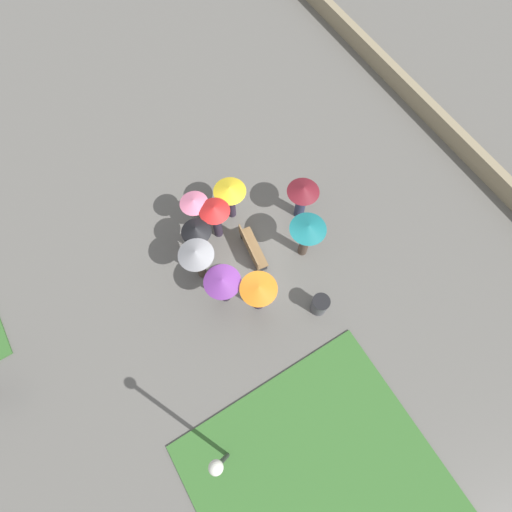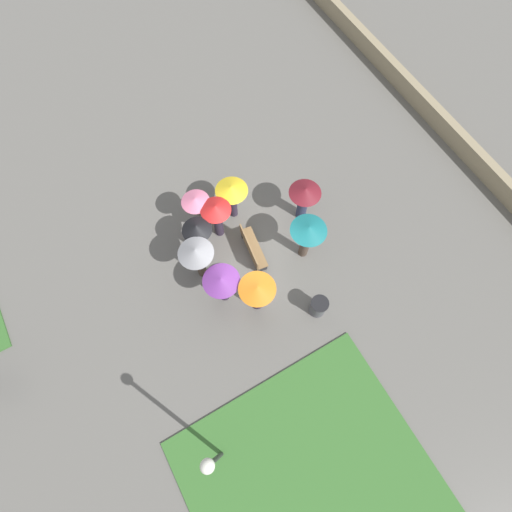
% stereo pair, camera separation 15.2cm
% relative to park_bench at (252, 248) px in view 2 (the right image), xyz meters
% --- Properties ---
extents(ground_plane, '(90.00, 90.00, 0.00)m').
position_rel_park_bench_xyz_m(ground_plane, '(0.00, 0.27, -0.46)').
color(ground_plane, '#66635E').
extents(lawn_patch_near, '(6.29, 6.63, 0.06)m').
position_rel_park_bench_xyz_m(lawn_patch_near, '(-7.13, 2.01, -0.43)').
color(lawn_patch_near, '#386B2D').
rests_on(lawn_patch_near, ground_plane).
extents(parapet_wall, '(45.00, 0.35, 0.77)m').
position_rel_park_bench_xyz_m(parapet_wall, '(0.00, -9.30, -0.08)').
color(parapet_wall, gray).
rests_on(parapet_wall, ground_plane).
extents(park_bench, '(1.66, 0.63, 0.90)m').
position_rel_park_bench_xyz_m(park_bench, '(0.00, 0.00, 0.00)').
color(park_bench, brown).
rests_on(park_bench, ground_plane).
extents(lamp_post, '(0.32, 0.32, 3.86)m').
position_rel_park_bench_xyz_m(lamp_post, '(-5.11, 3.90, 2.06)').
color(lamp_post, '#2D2D30').
rests_on(lamp_post, ground_plane).
extents(trash_bin, '(0.58, 0.58, 0.81)m').
position_rel_park_bench_xyz_m(trash_bin, '(-2.85, -0.86, -0.06)').
color(trash_bin, '#4C4C51').
rests_on(trash_bin, ground_plane).
extents(crowd_person_grey, '(1.13, 1.13, 1.96)m').
position_rel_park_bench_xyz_m(crowd_person_grey, '(0.22, 1.85, 1.08)').
color(crowd_person_grey, '#47382D').
rests_on(crowd_person_grey, ground_plane).
extents(crowd_person_yellow, '(1.11, 1.11, 1.79)m').
position_rel_park_bench_xyz_m(crowd_person_yellow, '(1.74, -0.20, 0.94)').
color(crowd_person_yellow, '#2D2333').
rests_on(crowd_person_yellow, ground_plane).
extents(crowd_person_orange, '(1.16, 1.16, 1.78)m').
position_rel_park_bench_xyz_m(crowd_person_orange, '(-1.68, 0.76, 0.76)').
color(crowd_person_orange, '#2D2333').
rests_on(crowd_person_orange, ground_plane).
extents(crowd_person_teal, '(1.18, 1.18, 1.97)m').
position_rel_park_bench_xyz_m(crowd_person_teal, '(-0.85, -1.57, 1.03)').
color(crowd_person_teal, '#47382D').
rests_on(crowd_person_teal, ground_plane).
extents(crowd_person_red, '(1.02, 1.02, 1.86)m').
position_rel_park_bench_xyz_m(crowd_person_red, '(1.31, 0.61, 0.92)').
color(crowd_person_red, '#2D2333').
rests_on(crowd_person_red, ground_plane).
extents(crowd_person_black, '(0.98, 0.98, 1.87)m').
position_rel_park_bench_xyz_m(crowd_person_black, '(0.97, 1.45, 0.97)').
color(crowd_person_black, black).
rests_on(crowd_person_black, ground_plane).
extents(crowd_person_purple, '(1.16, 1.16, 1.73)m').
position_rel_park_bench_xyz_m(crowd_person_purple, '(-0.90, 1.57, 0.84)').
color(crowd_person_purple, '#2D2333').
rests_on(crowd_person_purple, ground_plane).
extents(crowd_person_maroon, '(1.10, 1.10, 1.77)m').
position_rel_park_bench_xyz_m(crowd_person_maroon, '(0.48, -2.31, 0.83)').
color(crowd_person_maroon, '#282D47').
rests_on(crowd_person_maroon, ground_plane).
extents(crowd_person_pink, '(0.95, 0.95, 1.79)m').
position_rel_park_bench_xyz_m(crowd_person_pink, '(1.93, 1.03, 0.71)').
color(crowd_person_pink, slate).
rests_on(crowd_person_pink, ground_plane).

